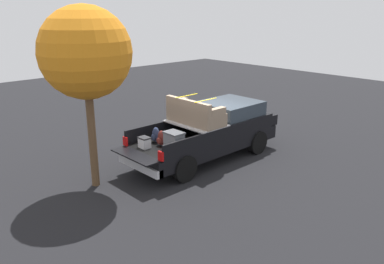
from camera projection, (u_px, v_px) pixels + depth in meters
ground_plane at (205, 159)px, 13.55m from camera, size 40.00×40.00×0.00m
pickup_truck at (212, 130)px, 13.49m from camera, size 6.05×2.06×2.23m
tree_background at (85, 53)px, 10.38m from camera, size 2.51×2.51×5.11m
trash_can at (244, 122)px, 16.17m from camera, size 0.60×0.60×0.98m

